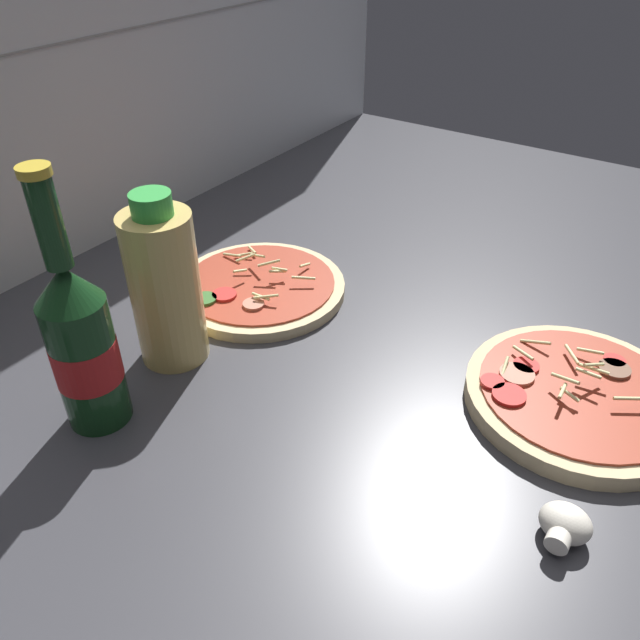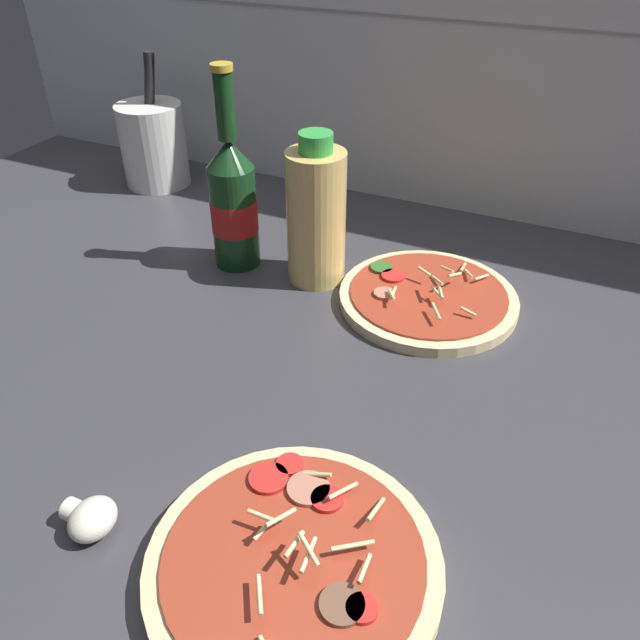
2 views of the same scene
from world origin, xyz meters
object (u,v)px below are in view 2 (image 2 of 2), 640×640
Objects in this scene: oil_bottle at (316,216)px; beer_bottle at (233,201)px; pizza_near at (294,564)px; pizza_far at (427,297)px; mushroom_left at (90,518)px; utensil_crock at (154,144)px.

beer_bottle is at bearing -175.19° from oil_bottle.
pizza_far is (-1.53, 40.03, -0.24)cm from pizza_near.
pizza_far is 27.97cm from beer_bottle.
pizza_near is 17.03cm from mushroom_left.
utensil_crock reaches higher than pizza_near.
pizza_far reaches higher than mushroom_left.
utensil_crock is at bearing 146.15° from beer_bottle.
utensil_crock is (-54.69, 56.71, 5.89)cm from pizza_near.
utensil_crock is (-38.02, 60.16, 5.49)cm from mushroom_left.
beer_bottle reaches higher than oil_bottle.
mushroom_left is at bearing -89.86° from oil_bottle.
pizza_near is 1.03× the size of pizza_far.
beer_bottle reaches higher than pizza_near.
pizza_near is 40.06cm from pizza_far.
utensil_crock is (-37.91, 16.78, -1.99)cm from oil_bottle.
oil_bottle is at bearing 90.14° from mushroom_left.
mushroom_left is (11.56, -42.41, -7.62)cm from beer_bottle.
utensil_crock is at bearing 122.29° from mushroom_left.
pizza_near is 79.00cm from utensil_crock.
pizza_far is 17.27cm from oil_bottle.
beer_bottle is 31.93cm from utensil_crock.
pizza_near is 5.09× the size of mushroom_left.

